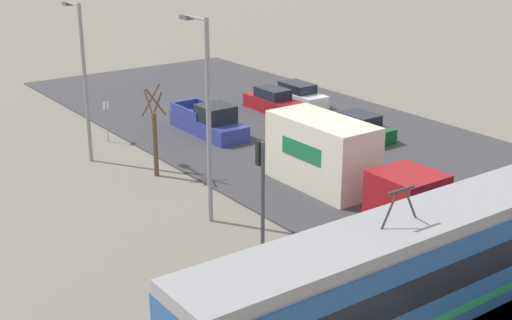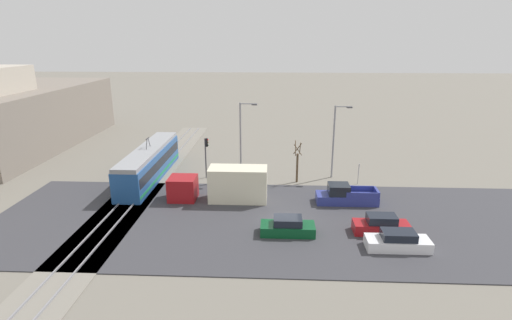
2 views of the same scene
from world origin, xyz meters
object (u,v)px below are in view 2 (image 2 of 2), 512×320
Objects in this scene: pickup_truck at (345,196)px; street_lamp_near_crossing at (335,137)px; traffic_light_pole at (206,152)px; street_tree at (297,164)px; light_rail_tram at (150,163)px; box_truck at (225,185)px; no_parking_sign at (359,172)px; sedan_car_0 at (381,225)px; sedan_car_1 at (288,227)px; sedan_car_2 at (398,242)px; street_lamp_mid_block at (242,136)px.

pickup_truck is 8.72m from street_lamp_near_crossing.
street_tree is at bearing -95.19° from traffic_light_pole.
pickup_truck is at bearing -143.52° from street_tree.
light_rail_tram is 6.62m from traffic_light_pole.
traffic_light_pole is at bearing 84.81° from street_tree.
street_lamp_near_crossing reaches higher than box_truck.
light_rail_tram reaches higher than no_parking_sign.
sedan_car_0 reaches higher than sedan_car_1.
sedan_car_2 is (-2.04, -8.30, -0.00)m from sedan_car_1.
no_parking_sign reaches higher than sedan_car_0.
light_rail_tram is at bearing -130.36° from sedan_car_1.
light_rail_tram reaches higher than box_truck.
pickup_truck is 2.47× the size of no_parking_sign.
street_lamp_near_crossing is (1.35, -21.08, 3.02)m from light_rail_tram.
pickup_truck is 1.32× the size of sedan_car_1.
sedan_car_2 is at bearing -166.71° from sedan_car_0.
street_tree is at bearing -97.08° from street_lamp_mid_block.
street_tree is at bearing 112.46° from street_lamp_near_crossing.
sedan_car_2 is (-2.60, -0.61, -0.05)m from sedan_car_0.
street_lamp_near_crossing is (1.78, -4.29, 2.68)m from street_tree.
sedan_car_2 is 0.55× the size of street_lamp_mid_block.
light_rail_tram is 26.29m from sedan_car_0.
sedan_car_1 is 14.90m from street_lamp_mid_block.
sedan_car_1 is 0.53× the size of street_lamp_near_crossing.
box_truck is at bearing 122.73° from street_lamp_near_crossing.
sedan_car_1 is (-6.92, -6.02, -0.95)m from box_truck.
sedan_car_0 is 11.73m from no_parking_sign.
street_lamp_near_crossing reaches higher than sedan_car_0.
box_truck is at bearing 127.80° from street_tree.
street_tree reaches higher than sedan_car_2.
pickup_truck is 6.04m from no_parking_sign.
street_lamp_near_crossing reaches higher than pickup_truck.
sedan_car_2 is 0.57× the size of street_lamp_near_crossing.
street_tree is at bearing -52.20° from box_truck.
street_lamp_near_crossing is 0.95× the size of street_lamp_mid_block.
street_lamp_near_crossing is (13.89, 2.00, 4.09)m from sedan_car_0.
box_truck reaches higher than sedan_car_1.
sedan_car_2 is 14.32m from no_parking_sign.
sedan_car_0 is 0.96× the size of street_tree.
no_parking_sign is at bearing -1.99° from sedan_car_0.
traffic_light_pole reaches higher than sedan_car_2.
sedan_car_1 is at bearing 146.57° from no_parking_sign.
sedan_car_2 is at bearing -154.84° from street_tree.
traffic_light_pole is 4.58m from street_lamp_mid_block.
no_parking_sign is at bearing -69.27° from box_truck.
sedan_car_2 is 20.72m from street_lamp_mid_block.
street_lamp_mid_block reaches higher than sedan_car_2.
light_rail_tram is at bearing 88.56° from street_tree.
sedan_car_0 is (-12.53, -23.08, -1.07)m from light_rail_tram.
light_rail_tram reaches higher than pickup_truck.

